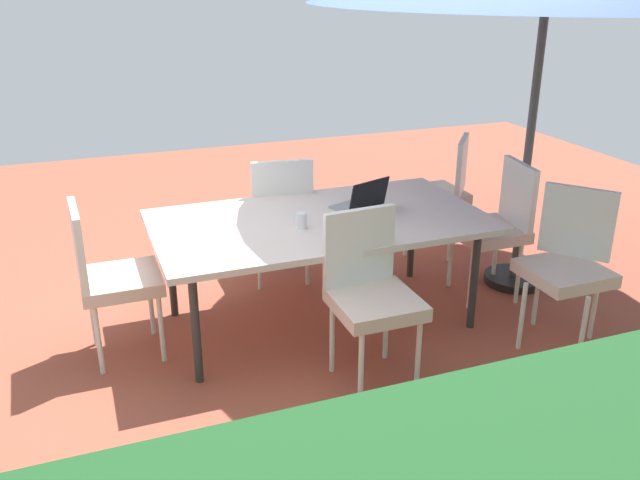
% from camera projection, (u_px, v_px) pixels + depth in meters
% --- Properties ---
extents(ground_plane, '(10.00, 10.00, 0.02)m').
position_uv_depth(ground_plane, '(320.00, 322.00, 4.58)').
color(ground_plane, '#9E4C38').
extents(dining_table, '(2.11, 1.16, 0.74)m').
position_uv_depth(dining_table, '(320.00, 225.00, 4.32)').
color(dining_table, silver).
rests_on(dining_table, ground_plane).
extents(chair_south, '(0.48, 0.49, 0.98)m').
position_uv_depth(chair_south, '(280.00, 212.00, 4.97)').
color(chair_south, beige).
rests_on(chair_south, ground_plane).
extents(chair_east, '(0.47, 0.46, 0.98)m').
position_uv_depth(chair_east, '(109.00, 273.00, 3.97)').
color(chair_east, beige).
rests_on(chair_east, ground_plane).
extents(chair_north, '(0.46, 0.47, 0.98)m').
position_uv_depth(chair_north, '(371.00, 289.00, 3.77)').
color(chair_north, beige).
rests_on(chair_north, ground_plane).
extents(chair_northwest, '(0.58, 0.58, 0.98)m').
position_uv_depth(chair_northwest, '(568.00, 260.00, 4.15)').
color(chair_northwest, beige).
rests_on(chair_northwest, ground_plane).
extents(chair_west, '(0.49, 0.48, 0.98)m').
position_uv_depth(chair_west, '(496.00, 223.00, 4.76)').
color(chair_west, beige).
rests_on(chair_west, ground_plane).
extents(chair_southwest, '(0.58, 0.58, 0.98)m').
position_uv_depth(chair_southwest, '(442.00, 188.00, 5.51)').
color(chair_southwest, beige).
rests_on(chair_southwest, ground_plane).
extents(laptop, '(0.38, 0.34, 0.21)m').
position_uv_depth(laptop, '(361.00, 202.00, 4.46)').
color(laptop, gray).
rests_on(laptop, dining_table).
extents(cup, '(0.07, 0.07, 0.10)m').
position_uv_depth(cup, '(301.00, 220.00, 4.13)').
color(cup, white).
rests_on(cup, dining_table).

